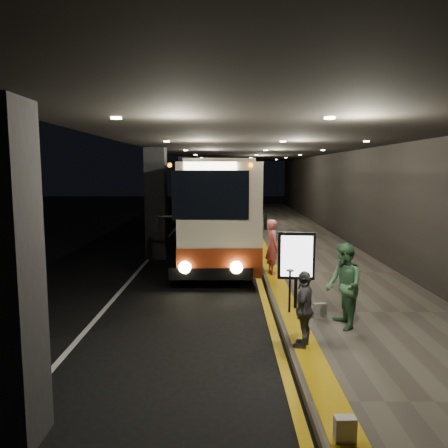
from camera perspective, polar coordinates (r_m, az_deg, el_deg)
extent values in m
plane|color=black|center=(13.83, -5.14, -7.74)|extent=(90.00, 90.00, 0.00)
cube|color=silver|center=(18.90, -9.13, -3.75)|extent=(0.12, 50.00, 0.01)
cube|color=gold|center=(18.67, 3.57, -3.81)|extent=(0.18, 50.00, 0.01)
cube|color=#514C44|center=(18.94, 10.85, -3.55)|extent=(4.50, 50.00, 0.15)
cube|color=gold|center=(18.67, 5.10, -3.35)|extent=(0.50, 50.00, 0.01)
cube|color=black|center=(19.17, 17.71, 5.17)|extent=(0.10, 50.00, 6.00)
cube|color=black|center=(6.15, -27.09, -6.24)|extent=(0.80, 0.80, 4.40)
cube|color=black|center=(17.58, -8.84, 2.66)|extent=(0.80, 0.80, 4.40)
cube|color=black|center=(29.47, -5.10, 4.48)|extent=(0.80, 0.80, 4.40)
cube|color=black|center=(18.37, 4.15, 10.41)|extent=(9.00, 50.00, 0.40)
cube|color=beige|center=(18.34, -1.07, 2.55)|extent=(2.99, 11.98, 3.37)
cube|color=#943115|center=(18.48, -1.06, -1.27)|extent=(3.01, 12.00, 0.89)
cube|color=black|center=(12.34, -1.79, 3.79)|extent=(2.18, 0.15, 1.39)
cube|color=black|center=(12.75, -1.74, -6.46)|extent=(2.44, 0.35, 0.35)
cylinder|color=black|center=(14.92, -5.74, -4.69)|extent=(0.28, 0.99, 0.99)
cylinder|color=black|center=(14.85, 2.90, -4.72)|extent=(0.28, 0.99, 0.99)
cylinder|color=black|center=(22.51, -3.65, -0.67)|extent=(0.28, 0.99, 0.99)
cylinder|color=black|center=(22.46, 2.06, -0.68)|extent=(0.28, 0.99, 0.99)
sphere|color=#FFEAA5|center=(12.67, -5.13, -5.66)|extent=(0.36, 0.36, 0.36)
sphere|color=#FFEAA5|center=(12.61, 1.64, -5.69)|extent=(0.36, 0.36, 0.36)
cube|color=#FFF2BF|center=(12.31, -1.81, 7.61)|extent=(1.49, 0.11, 0.22)
cube|color=beige|center=(29.28, -0.19, 4.44)|extent=(3.45, 12.57, 3.52)
cube|color=#943115|center=(29.37, -0.19, 1.92)|extent=(3.47, 12.59, 0.93)
cube|color=black|center=(23.01, -0.36, 5.65)|extent=(2.28, 0.22, 1.45)
cube|color=black|center=(23.28, -0.35, -0.21)|extent=(2.55, 0.43, 0.36)
cylinder|color=black|center=(25.53, -2.92, 0.31)|extent=(0.29, 1.04, 1.04)
cylinder|color=black|center=(25.51, 2.35, 0.31)|extent=(0.29, 1.04, 1.04)
cylinder|color=black|center=(33.56, -2.12, 1.94)|extent=(0.29, 1.04, 1.04)
cylinder|color=black|center=(33.53, 1.89, 1.94)|extent=(0.29, 1.04, 1.04)
cube|color=beige|center=(43.58, -0.11, 5.20)|extent=(2.86, 11.99, 3.38)
cube|color=#943115|center=(43.64, -0.11, 3.57)|extent=(2.88, 12.01, 0.89)
cube|color=black|center=(37.58, -0.20, 6.03)|extent=(2.19, 0.13, 1.39)
cube|color=black|center=(37.77, -0.20, 2.57)|extent=(2.44, 0.33, 0.35)
cylinder|color=black|center=(39.93, -1.77, 2.74)|extent=(0.28, 0.99, 0.99)
cylinder|color=black|center=(39.91, 1.45, 2.74)|extent=(0.28, 0.99, 0.99)
cylinder|color=black|center=(47.65, -1.42, 3.45)|extent=(0.28, 0.99, 0.99)
cylinder|color=black|center=(47.63, 1.28, 3.45)|extent=(0.28, 0.99, 0.99)
imported|color=#CB5F63|center=(14.31, 6.34, -2.95)|extent=(0.56, 0.73, 1.79)
imported|color=#3F724B|center=(9.76, 15.36, -7.78)|extent=(0.61, 0.93, 1.84)
imported|color=#454448|center=(8.61, 10.45, -10.88)|extent=(0.76, 0.98, 1.49)
cube|color=black|center=(10.43, 12.37, -11.00)|extent=(0.31, 0.18, 0.35)
cube|color=silver|center=(6.21, 15.52, -24.43)|extent=(0.27, 0.16, 0.33)
cylinder|color=black|center=(10.97, 9.32, -8.97)|extent=(0.08, 0.08, 0.74)
cube|color=black|center=(10.74, 9.42, -4.12)|extent=(0.90, 0.20, 1.16)
cube|color=white|center=(10.69, 9.47, -4.18)|extent=(0.75, 0.10, 1.00)
cylinder|color=black|center=(10.58, 8.58, -8.73)|extent=(0.05, 0.05, 1.03)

